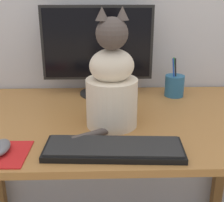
% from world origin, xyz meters
% --- Properties ---
extents(desk, '(1.29, 0.74, 0.75)m').
position_xyz_m(desk, '(0.00, 0.00, 0.65)').
color(desk, '#A87038').
rests_on(desk, ground_plane).
extents(monitor, '(0.50, 0.17, 0.40)m').
position_xyz_m(monitor, '(-0.05, 0.27, 0.96)').
color(monitor, black).
rests_on(monitor, desk).
extents(keyboard, '(0.44, 0.17, 0.02)m').
position_xyz_m(keyboard, '(-0.00, -0.26, 0.76)').
color(keyboard, black).
rests_on(keyboard, desk).
extents(computer_mouse_left, '(0.06, 0.10, 0.03)m').
position_xyz_m(computer_mouse_left, '(-0.35, -0.26, 0.76)').
color(computer_mouse_left, slate).
rests_on(computer_mouse_left, mousepad_left).
extents(cat, '(0.25, 0.27, 0.42)m').
position_xyz_m(cat, '(-0.00, -0.07, 0.90)').
color(cat, beige).
rests_on(cat, desk).
extents(pen_cup, '(0.09, 0.09, 0.18)m').
position_xyz_m(pen_cup, '(0.30, 0.24, 0.80)').
color(pen_cup, '#286089').
rests_on(pen_cup, desk).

